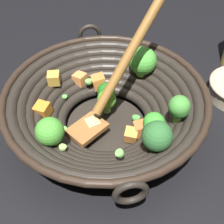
% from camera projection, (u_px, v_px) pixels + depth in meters
% --- Properties ---
extents(ground_plane, '(4.00, 4.00, 0.00)m').
position_uv_depth(ground_plane, '(106.00, 127.00, 0.64)').
color(ground_plane, black).
extents(wok, '(0.39, 0.39, 0.24)m').
position_uv_depth(wok, '(107.00, 105.00, 0.60)').
color(wok, black).
rests_on(wok, ground).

